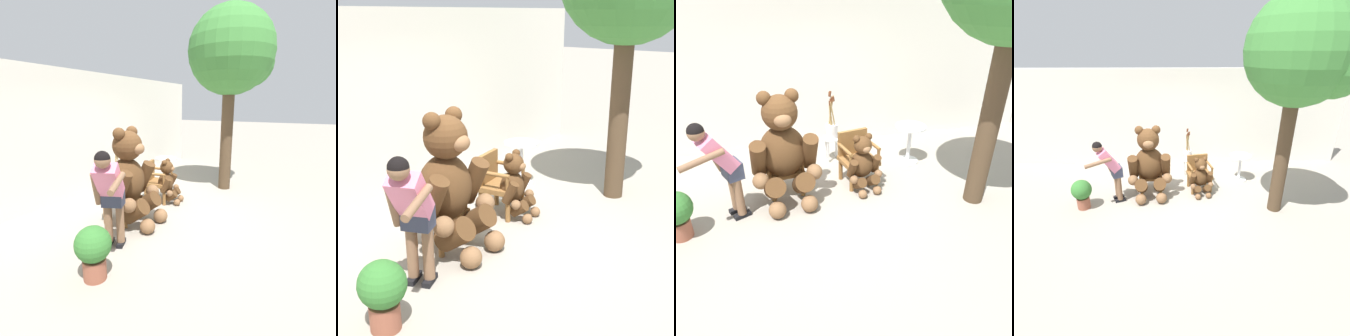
# 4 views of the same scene
# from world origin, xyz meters

# --- Properties ---
(ground_plane) EXTENTS (60.00, 60.00, 0.00)m
(ground_plane) POSITION_xyz_m (0.00, 0.00, 0.00)
(ground_plane) COLOR gray
(back_wall) EXTENTS (10.00, 0.16, 2.80)m
(back_wall) POSITION_xyz_m (0.00, 2.40, 1.40)
(back_wall) COLOR silver
(back_wall) RESTS_ON ground
(wooden_chair_left) EXTENTS (0.61, 0.57, 0.86)m
(wooden_chair_left) POSITION_xyz_m (-0.62, 0.64, 0.46)
(wooden_chair_left) COLOR brown
(wooden_chair_left) RESTS_ON ground
(wooden_chair_right) EXTENTS (0.65, 0.62, 0.86)m
(wooden_chair_right) POSITION_xyz_m (0.60, 0.64, 0.46)
(wooden_chair_right) COLOR brown
(wooden_chair_right) RESTS_ON ground
(teddy_bear_large) EXTENTS (1.03, 1.01, 1.71)m
(teddy_bear_large) POSITION_xyz_m (-0.60, 0.37, 0.84)
(teddy_bear_large) COLOR #4C3019
(teddy_bear_large) RESTS_ON ground
(teddy_bear_small) EXTENTS (0.59, 0.59, 0.95)m
(teddy_bear_small) POSITION_xyz_m (0.62, 0.35, 0.47)
(teddy_bear_small) COLOR #4C3019
(teddy_bear_small) RESTS_ON ground
(person_visitor) EXTENTS (0.72, 0.69, 1.50)m
(person_visitor) POSITION_xyz_m (-1.45, 0.07, 0.90)
(person_visitor) COLOR black
(person_visitor) RESTS_ON ground
(white_stool) EXTENTS (0.34, 0.34, 0.46)m
(white_stool) POSITION_xyz_m (0.36, 1.49, 0.36)
(white_stool) COLOR silver
(white_stool) RESTS_ON ground
(brush_bucket) EXTENTS (0.22, 0.22, 0.87)m
(brush_bucket) POSITION_xyz_m (0.36, 1.49, 0.65)
(brush_bucket) COLOR white
(brush_bucket) RESTS_ON white_stool
(round_side_table) EXTENTS (0.56, 0.56, 0.72)m
(round_side_table) POSITION_xyz_m (1.74, 1.07, 0.45)
(round_side_table) COLOR silver
(round_side_table) RESTS_ON ground
(potted_plant) EXTENTS (0.44, 0.44, 0.68)m
(potted_plant) POSITION_xyz_m (-2.06, -0.21, 0.40)
(potted_plant) COLOR brown
(potted_plant) RESTS_ON ground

